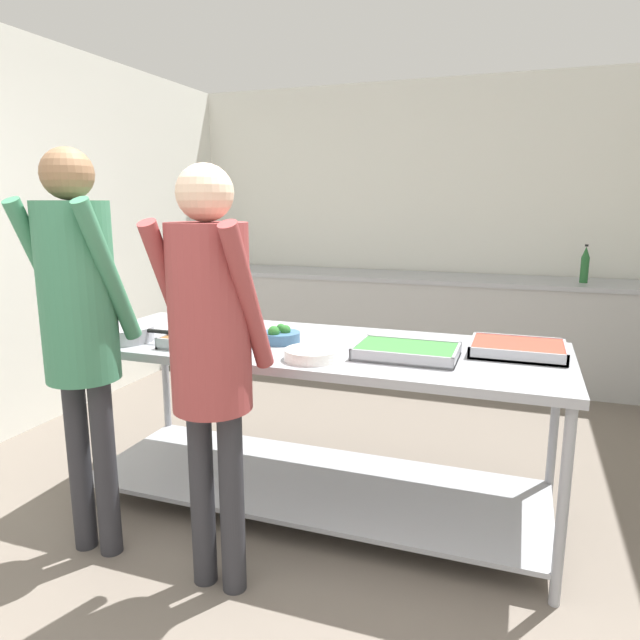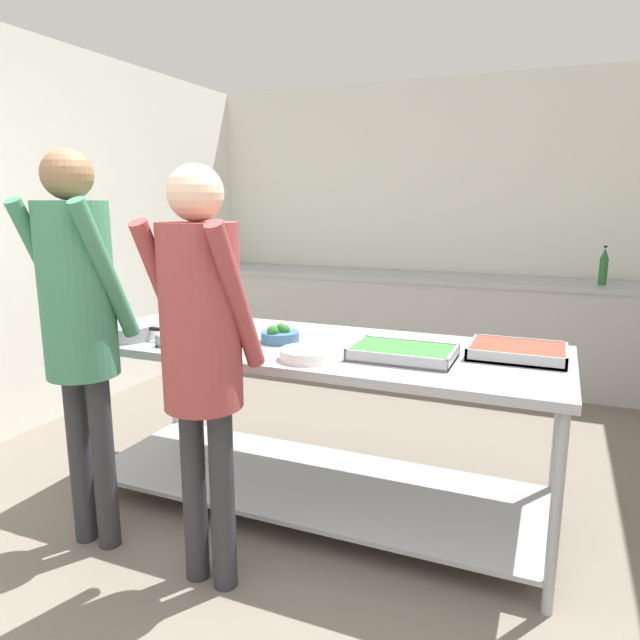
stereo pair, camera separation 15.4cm
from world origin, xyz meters
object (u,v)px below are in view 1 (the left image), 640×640
at_px(serving_tray_vegetables, 207,340).
at_px(plate_stack, 312,354).
at_px(sauce_pan, 122,333).
at_px(guest_serving_right, 79,309).
at_px(broccoli_bowl, 280,336).
at_px(serving_tray_greens, 518,349).
at_px(serving_tray_roast, 406,352).
at_px(water_bottle, 585,265).
at_px(guest_serving_left, 210,335).

relative_size(serving_tray_vegetables, plate_stack, 1.49).
distance_m(sauce_pan, guest_serving_right, 0.50).
distance_m(broccoli_bowl, serving_tray_greens, 1.13).
relative_size(serving_tray_roast, water_bottle, 1.45).
bearing_deg(sauce_pan, serving_tray_roast, 6.63).
bearing_deg(serving_tray_vegetables, guest_serving_left, -57.68).
bearing_deg(guest_serving_right, sauce_pan, 108.26).
distance_m(serving_tray_greens, guest_serving_left, 1.40).
distance_m(serving_tray_vegetables, serving_tray_greens, 1.47).
distance_m(serving_tray_roast, guest_serving_right, 1.42).
relative_size(serving_tray_greens, guest_serving_left, 0.25).
xyz_separation_m(sauce_pan, guest_serving_right, (0.14, -0.43, 0.21)).
height_order(serving_tray_vegetables, serving_tray_roast, same).
relative_size(serving_tray_roast, guest_serving_left, 0.27).
height_order(sauce_pan, serving_tray_greens, sauce_pan).
xyz_separation_m(serving_tray_vegetables, guest_serving_right, (-0.31, -0.50, 0.22)).
xyz_separation_m(sauce_pan, plate_stack, (1.03, -0.01, -0.02)).
relative_size(guest_serving_right, water_bottle, 5.69).
xyz_separation_m(sauce_pan, water_bottle, (2.36, 2.77, 0.15)).
height_order(broccoli_bowl, serving_tray_roast, broccoli_bowl).
relative_size(plate_stack, serving_tray_greens, 0.60).
distance_m(serving_tray_greens, guest_serving_right, 1.94).
relative_size(plate_stack, serving_tray_roast, 0.56).
xyz_separation_m(serving_tray_greens, water_bottle, (0.47, 2.38, 0.16)).
bearing_deg(sauce_pan, serving_tray_greens, 11.64).
relative_size(guest_serving_left, water_bottle, 5.44).
bearing_deg(guest_serving_right, plate_stack, 25.46).
height_order(guest_serving_left, water_bottle, guest_serving_left).
xyz_separation_m(broccoli_bowl, serving_tray_greens, (1.11, 0.16, -0.01)).
distance_m(serving_tray_roast, guest_serving_left, 0.91).
xyz_separation_m(plate_stack, serving_tray_greens, (0.86, 0.40, 0.00)).
xyz_separation_m(sauce_pan, serving_tray_vegetables, (0.45, 0.06, -0.02)).
bearing_deg(serving_tray_greens, water_bottle, 78.75).
xyz_separation_m(serving_tray_vegetables, guest_serving_left, (0.34, -0.53, 0.17)).
bearing_deg(broccoli_bowl, guest_serving_right, -133.42).
height_order(sauce_pan, guest_serving_right, guest_serving_right).
distance_m(guest_serving_right, water_bottle, 3.89).
relative_size(broccoli_bowl, guest_serving_right, 0.11).
xyz_separation_m(broccoli_bowl, guest_serving_right, (-0.63, -0.66, 0.21)).
distance_m(sauce_pan, serving_tray_vegetables, 0.46).
height_order(plate_stack, serving_tray_roast, serving_tray_roast).
xyz_separation_m(broccoli_bowl, serving_tray_roast, (0.64, -0.06, -0.01)).
height_order(plate_stack, guest_serving_right, guest_serving_right).
distance_m(sauce_pan, serving_tray_greens, 1.92).
xyz_separation_m(serving_tray_vegetables, serving_tray_greens, (1.43, 0.33, 0.00)).
bearing_deg(guest_serving_left, water_bottle, 64.11).
height_order(serving_tray_roast, water_bottle, water_bottle).
distance_m(broccoli_bowl, guest_serving_left, 0.72).
relative_size(sauce_pan, guest_serving_right, 0.26).
xyz_separation_m(serving_tray_greens, guest_serving_left, (-1.10, -0.86, 0.17)).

